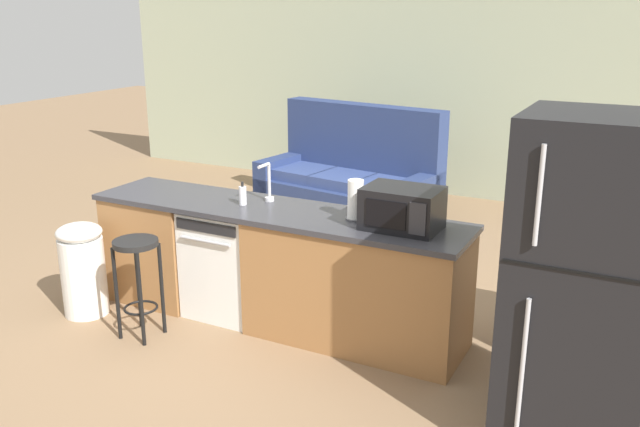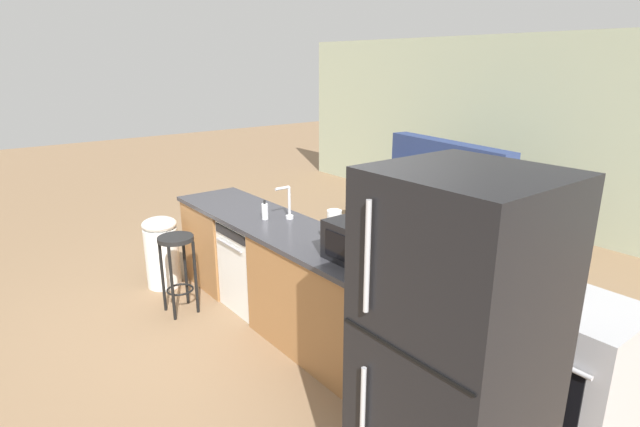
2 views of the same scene
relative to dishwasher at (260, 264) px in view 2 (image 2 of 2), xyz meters
The scene contains 14 objects.
ground_plane 0.49m from the dishwasher, ahead, with size 24.00×24.00×0.00m, color #896B4C.
wall_back 4.33m from the dishwasher, 82.54° to the left, with size 10.00×0.06×2.60m.
kitchen_counter 0.49m from the dishwasher, ahead, with size 2.94×0.66×0.90m.
dishwasher is the anchor object (origin of this frame).
stove_range 2.66m from the dishwasher, 11.91° to the left, with size 0.76×0.68×0.90m.
refrigerator 2.70m from the dishwasher, 11.93° to the right, with size 0.72×0.73×1.83m.
microwave 1.53m from the dishwasher, ahead, with size 0.50×0.37×0.28m.
sink_faucet 0.68m from the dishwasher, 29.00° to the left, with size 0.07×0.18×0.30m.
paper_towel_roll 1.21m from the dishwasher, ahead, with size 0.14×0.14×0.28m.
soap_bottle 0.57m from the dishwasher, ahead, with size 0.06×0.06×0.18m.
kettle 2.59m from the dishwasher, 15.58° to the left, with size 0.21×0.17×0.19m.
bar_stool 0.75m from the dishwasher, 117.39° to the right, with size 0.32×0.32×0.74m.
trash_bin 1.14m from the dishwasher, 150.28° to the right, with size 0.35×0.35×0.74m.
couch 2.72m from the dishwasher, 94.44° to the left, with size 2.11×1.19×1.27m.
Camera 2 is at (3.51, -2.23, 2.24)m, focal length 28.00 mm.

